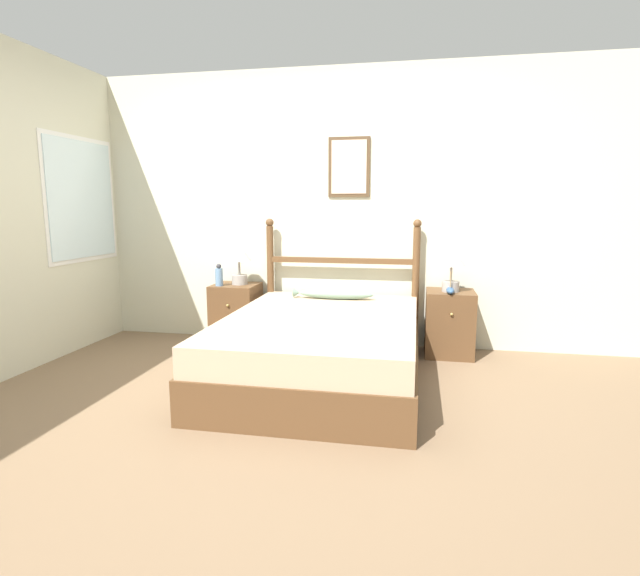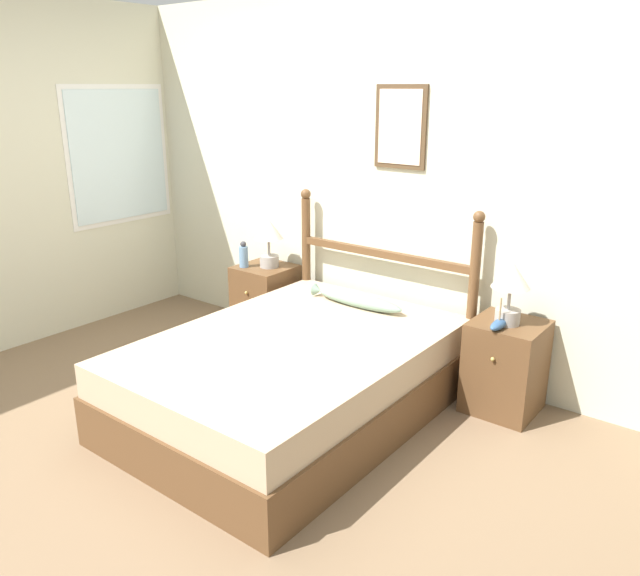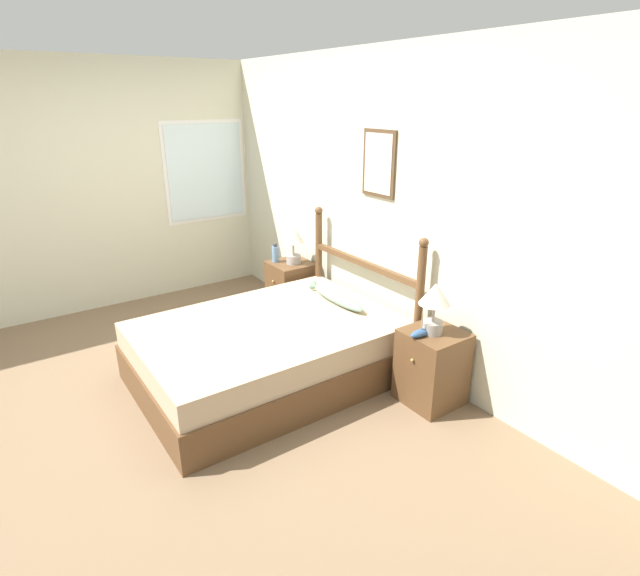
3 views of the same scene
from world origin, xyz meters
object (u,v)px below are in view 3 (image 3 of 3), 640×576
table_lamp_left (293,240)px  table_lamp_right (434,301)px  fish_pillow (337,298)px  bed (268,351)px  nightstand_left (291,289)px  nightstand_right (432,367)px  bottle (275,253)px  model_boat (421,333)px

table_lamp_left → table_lamp_right: same height
table_lamp_left → table_lamp_right: (1.93, -0.04, 0.00)m
table_lamp_left → fish_pillow: table_lamp_left is taller
bed → fish_pillow: 0.76m
table_lamp_left → fish_pillow: 0.98m
nightstand_left → table_lamp_right: (1.97, -0.03, 0.54)m
bed → table_lamp_left: (-0.95, 0.85, 0.58)m
nightstand_right → bottle: bottle is taller
nightstand_left → table_lamp_left: bearing=14.8°
table_lamp_left → bottle: table_lamp_left is taller
bottle → table_lamp_right: bearing=2.3°
table_lamp_left → model_boat: bearing=-4.2°
table_lamp_left → bottle: (-0.15, -0.12, -0.16)m
bed → nightstand_left: bearing=139.7°
nightstand_right → table_lamp_right: table_lamp_right is taller
nightstand_right → nightstand_left: bearing=180.0°
nightstand_left → nightstand_right: (1.97, 0.00, 0.00)m
bed → nightstand_left: nightstand_left is taller
nightstand_left → nightstand_right: bearing=0.0°
nightstand_right → fish_pillow: size_ratio=0.80×
nightstand_left → fish_pillow: size_ratio=0.80×
table_lamp_right → model_boat: 0.25m
nightstand_left → table_lamp_left: (0.04, 0.01, 0.54)m
bed → nightstand_left: (-0.99, 0.84, 0.04)m
bed → table_lamp_right: size_ratio=5.29×
nightstand_right → fish_pillow: fish_pillow is taller
nightstand_right → model_boat: size_ratio=2.84×
table_lamp_left → model_boat: table_lamp_left is taller
table_lamp_left → model_boat: size_ratio=1.89×
nightstand_left → table_lamp_left: table_lamp_left is taller
nightstand_left → bottle: size_ratio=2.80×
nightstand_right → table_lamp_left: size_ratio=1.51×
bottle → model_boat: bearing=-0.5°
nightstand_left → table_lamp_right: bearing=-0.9°
nightstand_left → fish_pillow: (0.97, -0.13, 0.25)m
bottle → nightstand_right: bearing=3.1°
bottle → fish_pillow: 1.09m
table_lamp_right → table_lamp_left: bearing=178.8°
nightstand_right → table_lamp_left: bearing=179.7°
nightstand_left → model_boat: (1.96, -0.13, 0.31)m
bed → table_lamp_right: (0.98, 0.81, 0.58)m
bed → table_lamp_left: size_ratio=5.29×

